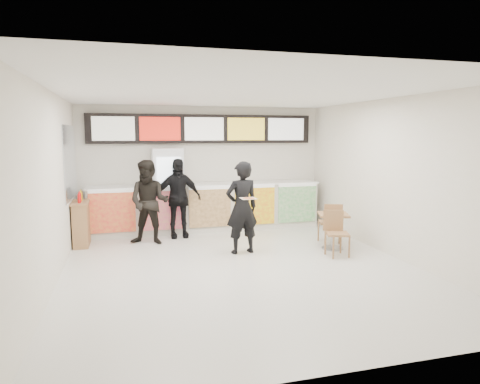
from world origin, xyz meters
name	(u,v)px	position (x,y,z in m)	size (l,w,h in m)	color
floor	(241,267)	(0.00, 0.00, 0.00)	(7.00, 7.00, 0.00)	beige
ceiling	(241,93)	(0.00, 0.00, 3.00)	(7.00, 7.00, 0.00)	white
wall_back	(204,168)	(0.00, 3.50, 1.50)	(6.00, 6.00, 0.00)	silver
wall_left	(51,188)	(-3.00, 0.00, 1.50)	(7.00, 7.00, 0.00)	silver
wall_right	(394,178)	(3.00, 0.00, 1.50)	(7.00, 7.00, 0.00)	silver
service_counter	(207,207)	(0.00, 3.09, 0.57)	(5.56, 0.77, 1.14)	silver
menu_board	(204,129)	(0.00, 3.41, 2.45)	(5.50, 0.14, 0.70)	black
drinks_fridge	(168,191)	(-0.93, 3.11, 1.00)	(0.70, 0.67, 2.00)	white
mirror_panel	(70,162)	(-2.99, 2.45, 1.75)	(0.01, 2.00, 1.50)	#B2B7BF
customer_main	(242,208)	(0.27, 0.90, 0.90)	(0.66, 0.43, 1.81)	black
customer_left	(149,202)	(-1.43, 2.09, 0.89)	(0.87, 0.68, 1.79)	black
customer_mid	(178,198)	(-0.78, 2.55, 0.90)	(1.05, 0.44, 1.79)	black
pizza_slice	(248,198)	(0.27, 0.45, 1.16)	(0.36, 0.36, 0.02)	beige
cafe_table	(333,224)	(2.14, 0.71, 0.50)	(0.85, 1.53, 0.86)	#9D6C47
condiment_ledge	(81,223)	(-2.82, 2.36, 0.48)	(0.34, 0.83, 1.11)	#9D6C47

